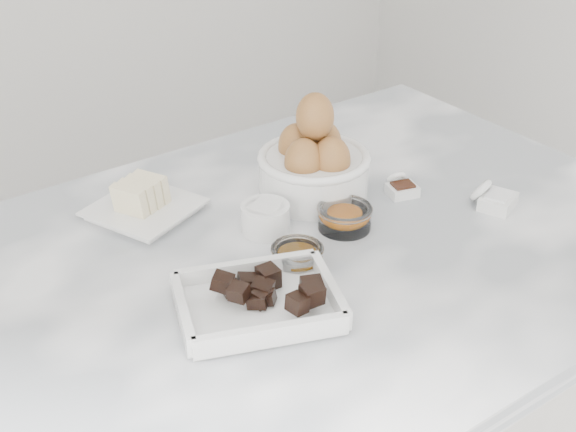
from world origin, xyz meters
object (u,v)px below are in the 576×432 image
object	(u,v)px
vanilla_spoon	(401,187)
egg_bowl	(314,163)
sugar_ramekin	(265,217)
salt_spoon	(494,198)
chocolate_dish	(258,299)
zest_bowl	(345,216)
butter_plate	(142,202)
honey_bowl	(297,257)

from	to	relation	value
vanilla_spoon	egg_bowl	bearing A→B (deg)	145.08
sugar_ramekin	egg_bowl	size ratio (longest dim) A/B	0.40
salt_spoon	chocolate_dish	bearing A→B (deg)	-178.80
sugar_ramekin	zest_bowl	distance (m)	0.12
butter_plate	zest_bowl	bearing A→B (deg)	-43.67
sugar_ramekin	honey_bowl	bearing A→B (deg)	-100.27
egg_bowl	chocolate_dish	bearing A→B (deg)	-140.24
egg_bowl	honey_bowl	size ratio (longest dim) A/B	2.42
sugar_ramekin	vanilla_spoon	size ratio (longest dim) A/B	1.12
honey_bowl	vanilla_spoon	xyz separation A→B (m)	(0.27, 0.07, -0.00)
zest_bowl	salt_spoon	bearing A→B (deg)	-21.00
honey_bowl	zest_bowl	xyz separation A→B (m)	(0.12, 0.04, 0.00)
chocolate_dish	zest_bowl	distance (m)	0.25
butter_plate	vanilla_spoon	bearing A→B (deg)	-26.81
chocolate_dish	vanilla_spoon	world-z (taller)	chocolate_dish
sugar_ramekin	vanilla_spoon	bearing A→B (deg)	-7.73
butter_plate	zest_bowl	distance (m)	0.32
egg_bowl	salt_spoon	distance (m)	0.29
chocolate_dish	salt_spoon	xyz separation A→B (m)	(0.46, 0.01, -0.01)
egg_bowl	zest_bowl	size ratio (longest dim) A/B	2.15
zest_bowl	salt_spoon	distance (m)	0.25
sugar_ramekin	salt_spoon	xyz separation A→B (m)	(0.34, -0.15, -0.01)
honey_bowl	vanilla_spoon	world-z (taller)	vanilla_spoon
salt_spoon	sugar_ramekin	bearing A→B (deg)	155.55
honey_bowl	zest_bowl	size ratio (longest dim) A/B	0.89
egg_bowl	vanilla_spoon	distance (m)	0.15
chocolate_dish	honey_bowl	distance (m)	0.12
honey_bowl	butter_plate	bearing A→B (deg)	112.26
egg_bowl	zest_bowl	bearing A→B (deg)	-103.49
butter_plate	vanilla_spoon	world-z (taller)	butter_plate
chocolate_dish	zest_bowl	xyz separation A→B (m)	(0.23, 0.10, -0.00)
honey_bowl	egg_bowl	bearing A→B (deg)	46.21
egg_bowl	vanilla_spoon	size ratio (longest dim) A/B	2.79
vanilla_spoon	salt_spoon	world-z (taller)	salt_spoon
chocolate_dish	butter_plate	size ratio (longest dim) A/B	1.29
butter_plate	honey_bowl	bearing A→B (deg)	-67.74
vanilla_spoon	salt_spoon	size ratio (longest dim) A/B	0.77
egg_bowl	honey_bowl	bearing A→B (deg)	-133.79
vanilla_spoon	salt_spoon	distance (m)	0.15
zest_bowl	salt_spoon	xyz separation A→B (m)	(0.23, -0.09, -0.01)
sugar_ramekin	honey_bowl	distance (m)	0.11
salt_spoon	vanilla_spoon	bearing A→B (deg)	126.71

